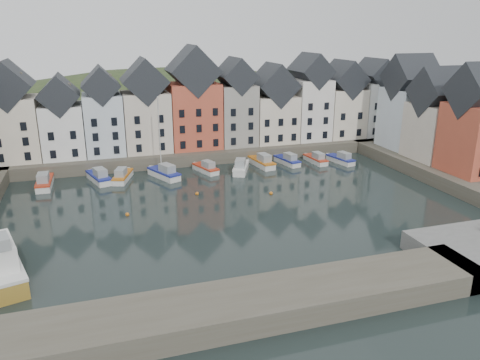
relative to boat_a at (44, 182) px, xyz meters
name	(u,v)px	position (x,y,z in m)	size (l,w,h in m)	color
ground	(241,212)	(24.70, -17.91, -0.76)	(260.00, 260.00, 0.00)	black
far_quay	(192,149)	(24.70, 12.09, 0.24)	(90.00, 16.00, 2.00)	#4C483A
right_quay	(462,172)	(61.70, -14.91, 0.24)	(14.00, 54.00, 2.00)	#4C483A
near_wall	(205,314)	(14.70, -39.91, 0.24)	(50.00, 6.00, 2.00)	#4C483A
hillside	(173,199)	(24.72, 38.09, -18.72)	(153.60, 70.40, 64.00)	#22341A
far_terrace	(211,108)	(27.91, 10.09, 8.12)	(72.37, 8.16, 17.78)	#F0E1C9
right_terrace	(441,117)	(60.70, -9.84, 8.15)	(8.30, 24.25, 16.36)	silver
mooring_buoys	(201,200)	(20.70, -12.58, -0.61)	(20.50, 5.50, 0.50)	#C26816
boat_a	(44,182)	(0.00, 0.00, 0.00)	(2.19, 6.69, 2.55)	silver
boat_b	(99,177)	(7.73, 0.27, -0.01)	(3.84, 6.84, 2.51)	silver
boat_c	(123,176)	(11.19, -0.15, -0.06)	(3.72, 6.40, 2.35)	silver
boat_d	(165,173)	(17.57, -0.73, 0.07)	(4.62, 6.99, 12.84)	silver
boat_e	(206,168)	(24.49, 0.30, -0.10)	(3.50, 6.01, 2.21)	silver
boat_f	(241,167)	(29.92, -1.26, 0.00)	(4.55, 6.89, 2.54)	silver
boat_g	(262,162)	(34.33, 0.76, 0.00)	(2.94, 6.87, 2.56)	silver
boat_h	(288,160)	(39.00, 0.66, -0.09)	(2.98, 6.14, 2.26)	silver
boat_i	(316,159)	(44.06, -0.02, -0.11)	(2.28, 5.86, 2.20)	silver
boat_j	(341,159)	(48.22, -1.37, -0.10)	(2.99, 6.06, 2.23)	silver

